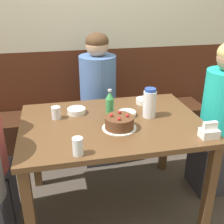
{
  "coord_description": "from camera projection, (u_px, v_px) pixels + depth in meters",
  "views": [
    {
      "loc": [
        -0.37,
        -1.71,
        1.58
      ],
      "look_at": [
        0.01,
        0.05,
        0.79
      ],
      "focal_mm": 45.0,
      "sensor_mm": 36.0,
      "label": 1
    }
  ],
  "objects": [
    {
      "name": "birthday_cake",
      "position": [
        119.0,
        123.0,
        1.83
      ],
      "size": [
        0.23,
        0.23,
        0.1
      ],
      "color": "white",
      "rests_on": "dining_table"
    },
    {
      "name": "back_wall",
      "position": [
        89.0,
        26.0,
        2.67
      ],
      "size": [
        4.8,
        0.04,
        2.5
      ],
      "color": "#4C2314",
      "rests_on": "ground_plane"
    },
    {
      "name": "person_teal_shirt",
      "position": [
        220.0,
        124.0,
        2.21
      ],
      "size": [
        0.34,
        0.32,
        1.24
      ],
      "rotation": [
        0.0,
        0.0,
        3.14
      ],
      "color": "#33333D",
      "rests_on": "ground_plane"
    },
    {
      "name": "person_grey_tee",
      "position": [
        98.0,
        103.0,
        2.62
      ],
      "size": [
        0.33,
        0.34,
        1.24
      ],
      "rotation": [
        0.0,
        0.0,
        -1.57
      ],
      "color": "#33333D",
      "rests_on": "ground_plane"
    },
    {
      "name": "bowl_soup_white",
      "position": [
        127.0,
        113.0,
        2.03
      ],
      "size": [
        0.13,
        0.13,
        0.03
      ],
      "color": "white",
      "rests_on": "dining_table"
    },
    {
      "name": "glass_tumbler_short",
      "position": [
        78.0,
        146.0,
        1.54
      ],
      "size": [
        0.06,
        0.06,
        0.1
      ],
      "color": "silver",
      "rests_on": "dining_table"
    },
    {
      "name": "ground_plane",
      "position": [
        112.0,
        204.0,
        2.24
      ],
      "size": [
        12.0,
        12.0,
        0.0
      ],
      "primitive_type": "plane",
      "color": "#4C4238"
    },
    {
      "name": "water_pitcher",
      "position": [
        150.0,
        103.0,
        1.98
      ],
      "size": [
        0.09,
        0.09,
        0.21
      ],
      "color": "white",
      "rests_on": "dining_table"
    },
    {
      "name": "bowl_rice_small",
      "position": [
        144.0,
        101.0,
        2.24
      ],
      "size": [
        0.13,
        0.13,
        0.04
      ],
      "color": "white",
      "rests_on": "dining_table"
    },
    {
      "name": "napkin_holder",
      "position": [
        209.0,
        132.0,
        1.72
      ],
      "size": [
        0.11,
        0.08,
        0.11
      ],
      "color": "white",
      "rests_on": "dining_table"
    },
    {
      "name": "bowl_side_dish",
      "position": [
        76.0,
        111.0,
        2.06
      ],
      "size": [
        0.13,
        0.13,
        0.04
      ],
      "color": "white",
      "rests_on": "dining_table"
    },
    {
      "name": "glass_water_tall",
      "position": [
        56.0,
        113.0,
        1.97
      ],
      "size": [
        0.06,
        0.06,
        0.09
      ],
      "color": "silver",
      "rests_on": "dining_table"
    },
    {
      "name": "dining_table",
      "position": [
        112.0,
        134.0,
        1.98
      ],
      "size": [
        1.25,
        0.88,
        0.74
      ],
      "color": "brown",
      "rests_on": "ground_plane"
    },
    {
      "name": "soju_bottle",
      "position": [
        110.0,
        104.0,
        1.97
      ],
      "size": [
        0.06,
        0.06,
        0.21
      ],
      "color": "#388E4C",
      "rests_on": "dining_table"
    },
    {
      "name": "bench_seat",
      "position": [
        95.0,
        132.0,
        2.89
      ],
      "size": [
        2.28,
        0.38,
        0.45
      ],
      "color": "#381E11",
      "rests_on": "ground_plane"
    }
  ]
}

